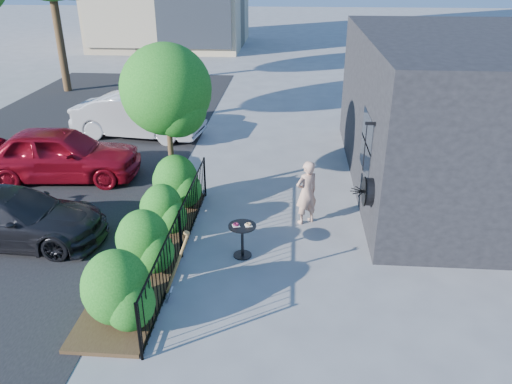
# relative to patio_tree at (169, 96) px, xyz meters

# --- Properties ---
(ground) EXTENTS (120.00, 120.00, 0.00)m
(ground) POSITION_rel_patio_tree_xyz_m (2.24, -2.76, -2.76)
(ground) COLOR gray
(ground) RESTS_ON ground
(shop_building) EXTENTS (6.22, 9.00, 4.00)m
(shop_building) POSITION_rel_patio_tree_xyz_m (7.73, 1.74, -0.76)
(shop_building) COLOR black
(shop_building) RESTS_ON ground
(fence) EXTENTS (0.05, 6.05, 1.10)m
(fence) POSITION_rel_patio_tree_xyz_m (0.74, -2.76, -2.20)
(fence) COLOR black
(fence) RESTS_ON ground
(planting_bed) EXTENTS (1.30, 6.00, 0.08)m
(planting_bed) POSITION_rel_patio_tree_xyz_m (0.04, -2.76, -2.72)
(planting_bed) COLOR #382616
(planting_bed) RESTS_ON ground
(shrubs) EXTENTS (1.10, 5.60, 1.24)m
(shrubs) POSITION_rel_patio_tree_xyz_m (0.14, -2.66, -2.06)
(shrubs) COLOR #155914
(shrubs) RESTS_ON ground
(patio_tree) EXTENTS (2.20, 2.20, 3.94)m
(patio_tree) POSITION_rel_patio_tree_xyz_m (0.00, 0.00, 0.00)
(patio_tree) COLOR #3F2B19
(patio_tree) RESTS_ON ground
(street) EXTENTS (9.00, 30.00, 0.01)m
(street) POSITION_rel_patio_tree_xyz_m (-4.76, 0.24, -2.76)
(street) COLOR black
(street) RESTS_ON ground
(cafe_table) EXTENTS (0.59, 0.59, 0.78)m
(cafe_table) POSITION_rel_patio_tree_xyz_m (2.01, -2.61, -2.25)
(cafe_table) COLOR black
(cafe_table) RESTS_ON ground
(woman) EXTENTS (0.68, 0.63, 1.57)m
(woman) POSITION_rel_patio_tree_xyz_m (3.37, -1.02, -1.98)
(woman) COLOR tan
(woman) RESTS_ON ground
(shovel) EXTENTS (0.53, 0.20, 1.51)m
(shovel) POSITION_rel_patio_tree_xyz_m (0.98, -4.23, -2.10)
(shovel) COLOR brown
(shovel) RESTS_ON ground
(car_red) EXTENTS (4.53, 2.10, 1.50)m
(car_red) POSITION_rel_patio_tree_xyz_m (-3.53, 1.11, -2.01)
(car_red) COLOR maroon
(car_red) RESTS_ON ground
(car_silver) EXTENTS (4.70, 2.18, 1.49)m
(car_silver) POSITION_rel_patio_tree_xyz_m (-2.40, 4.92, -2.02)
(car_silver) COLOR #BABABF
(car_silver) RESTS_ON ground
(car_darkgrey) EXTENTS (4.17, 1.78, 1.20)m
(car_darkgrey) POSITION_rel_patio_tree_xyz_m (-3.11, -2.36, -2.16)
(car_darkgrey) COLOR black
(car_darkgrey) RESTS_ON ground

